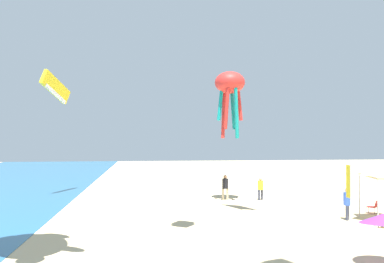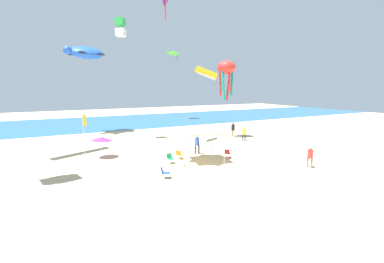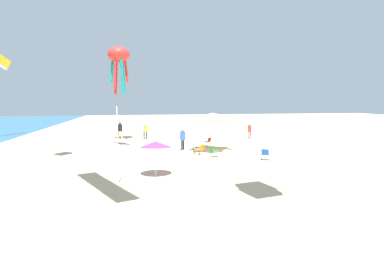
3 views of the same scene
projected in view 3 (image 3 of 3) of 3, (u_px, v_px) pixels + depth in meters
ground at (222, 152)px, 25.11m from camera, size 120.00×120.00×0.10m
canopy_tent at (213, 117)px, 25.04m from camera, size 3.59×3.49×3.14m
beach_umbrella at (156, 144)px, 17.03m from camera, size 1.84×1.82×2.00m
folding_chair_right_of_tent at (265, 154)px, 21.37m from camera, size 0.79×0.75×0.82m
folding_chair_left_of_tent at (200, 149)px, 23.59m from camera, size 0.81×0.79×0.82m
folding_chair_near_cooler at (214, 151)px, 22.58m from camera, size 0.63×0.71×0.82m
folding_chair_facing_ocean at (208, 141)px, 27.82m from camera, size 0.81×0.80×0.82m
cooler_box at (227, 153)px, 23.21m from camera, size 0.74×0.71×0.40m
banner_flag at (118, 137)px, 15.38m from camera, size 0.36×0.06×3.90m
person_near_umbrella at (145, 130)px, 32.90m from camera, size 0.40×0.41×1.68m
person_watching_sky at (120, 129)px, 32.75m from camera, size 0.44×0.50×1.87m
person_far_stroller at (183, 137)px, 25.65m from camera, size 0.44×0.44×1.85m
person_kite_handler at (249, 130)px, 32.70m from camera, size 0.41×0.43×1.72m
kite_octopus_red at (119, 57)px, 30.73m from camera, size 2.18×2.18×4.83m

